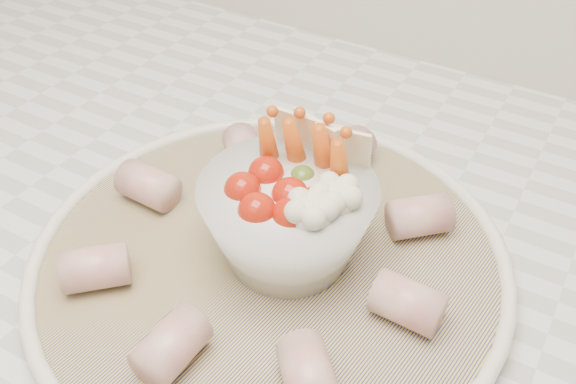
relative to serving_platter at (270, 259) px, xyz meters
The scene contains 3 objects.
serving_platter is the anchor object (origin of this frame).
veggie_bowl 0.05m from the serving_platter, 32.93° to the left, with size 0.13×0.13×0.11m.
cured_meat_rolls 0.02m from the serving_platter, 147.41° to the left, with size 0.29×0.30×0.03m.
Camera 1 is at (0.32, 1.07, 1.30)m, focal length 40.00 mm.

